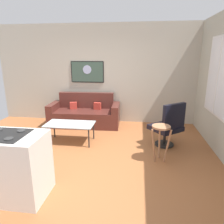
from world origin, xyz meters
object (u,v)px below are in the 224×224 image
at_px(armchair, 168,126).
at_px(bar_stool, 161,134).
at_px(couch, 85,115).
at_px(coffee_table, 70,125).
at_px(wall_painting, 87,72).

relative_size(armchair, bar_stool, 1.42).
bearing_deg(couch, coffee_table, -90.88).
xyz_separation_m(couch, wall_painting, (-0.00, 0.44, 1.17)).
bearing_deg(bar_stool, armchair, 71.37).
bearing_deg(armchair, coffee_table, -179.00).
xyz_separation_m(couch, coffee_table, (-0.02, -1.23, 0.11)).
xyz_separation_m(bar_stool, wall_painting, (-1.94, 2.29, 0.93)).
bearing_deg(bar_stool, couch, 136.19).
bearing_deg(wall_painting, coffee_table, -90.59).
bearing_deg(couch, wall_painting, 90.23).
distance_m(couch, armchair, 2.47).
xyz_separation_m(armchair, bar_stool, (-0.22, -0.66, 0.06)).
bearing_deg(coffee_table, wall_painting, 89.41).
bearing_deg(wall_painting, bar_stool, -49.82).
distance_m(coffee_table, wall_painting, 1.98).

